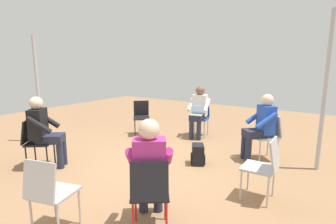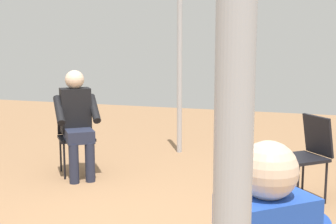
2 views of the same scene
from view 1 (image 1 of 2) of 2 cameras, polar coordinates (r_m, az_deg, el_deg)
The scene contains 15 objects.
ground_plane at distance 4.80m, azimuth -4.01°, elevation -11.29°, with size 14.00×14.00×0.00m, color #99704C.
chair_west at distance 6.55m, azimuth 7.08°, elevation -0.81°, with size 0.50×0.47×0.85m.
chair_north at distance 3.69m, azimuth 20.27°, elevation -10.68°, with size 0.41×0.44×0.85m.
chair_east at distance 3.08m, azimuth -24.46°, elevation -15.31°, with size 0.52×0.49×0.85m.
chair_northwest at distance 5.23m, azimuth 21.07°, elevation -4.43°, with size 0.58×0.59×0.85m.
chair_southwest at distance 6.62m, azimuth -5.80°, elevation -0.66°, with size 0.59×0.58×0.85m.
chair_southeast at distance 5.06m, azimuth -26.97°, elevation -5.38°, with size 0.58×0.58×0.85m.
chair_northeast at distance 2.83m, azimuth -4.00°, elevation -16.68°, with size 0.58×0.57×0.85m.
person_with_laptop at distance 6.35m, azimuth 6.69°, elevation 0.64°, with size 0.57×0.55×1.24m.
person_in_blue at distance 5.11m, azimuth 19.58°, elevation -2.39°, with size 0.63×0.63×1.24m.
person_in_magenta at distance 2.90m, azimuth -3.99°, elevation -11.69°, with size 0.63×0.63×1.24m.
person_in_black at distance 4.95m, azimuth -25.38°, elevation -3.22°, with size 0.63×0.63×1.24m.
backpack_near_laptop_user at distance 4.78m, azimuth 6.51°, elevation -9.40°, with size 0.34×0.32×0.36m.
tent_pole_near at distance 6.54m, azimuth -26.48°, elevation 4.21°, with size 0.07×0.07×2.36m, color #B2B2B7.
tent_pole_far at distance 4.95m, azimuth 30.99°, elevation 3.58°, with size 0.07×0.07×2.62m, color #B2B2B7.
Camera 1 is at (3.51, 2.73, 1.80)m, focal length 28.00 mm.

